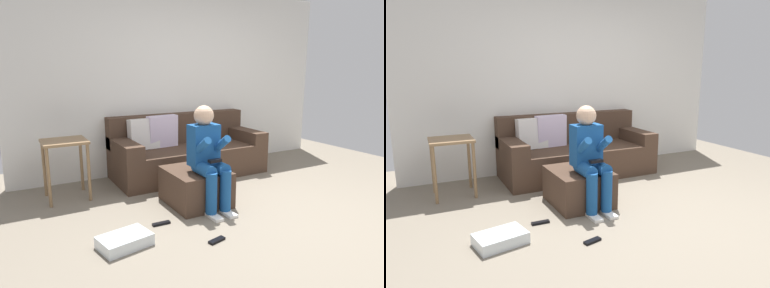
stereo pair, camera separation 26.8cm
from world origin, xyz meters
TOP-DOWN VIEW (x-y plane):
  - ground_plane at (0.00, 0.00)m, footprint 6.46×6.46m
  - wall_back at (0.00, 2.40)m, footprint 4.97×0.10m
  - couch_sectional at (-0.18, 1.97)m, footprint 2.12×0.89m
  - ottoman at (-0.61, 0.93)m, footprint 0.61×0.69m
  - person_seated at (-0.56, 0.74)m, footprint 0.31×0.58m
  - storage_bin at (-1.63, 0.36)m, footprint 0.47×0.36m
  - side_table at (-1.84, 1.79)m, footprint 0.49×0.46m
  - remote_near_ottoman at (-0.89, 0.05)m, footprint 0.17×0.09m
  - remote_by_storage_bin at (-1.18, 0.60)m, footprint 0.18×0.05m

SIDE VIEW (x-z plane):
  - ground_plane at x=0.00m, z-range 0.00..0.00m
  - remote_near_ottoman at x=-0.89m, z-range 0.00..0.02m
  - remote_by_storage_bin at x=-1.18m, z-range 0.00..0.02m
  - storage_bin at x=-1.63m, z-range 0.00..0.10m
  - ottoman at x=-0.61m, z-range 0.00..0.39m
  - couch_sectional at x=-0.18m, z-range -0.11..0.74m
  - side_table at x=-1.84m, z-range 0.21..0.90m
  - person_seated at x=-0.56m, z-range 0.05..1.15m
  - wall_back at x=0.00m, z-range 0.00..2.62m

